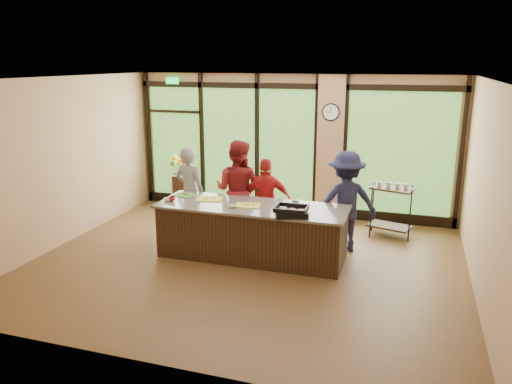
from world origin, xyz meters
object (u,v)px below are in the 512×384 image
Objects in this scene: cook_left at (190,192)px; bar_cart at (391,204)px; island_base at (252,233)px; flower_stand at (182,190)px; cook_right at (346,202)px; roasting_pan at (291,213)px.

cook_left is 3.81m from bar_cart.
cook_left is at bearing 154.99° from island_base.
flower_stand is at bearing -46.30° from cook_left.
cook_right is 3.59× the size of roasting_pan.
bar_cart reaches higher than roasting_pan.
bar_cart is (3.64, 1.12, -0.24)m from cook_left.
cook_right is 4.29m from flower_stand.
cook_left is 2.90m from cook_right.
bar_cart is (1.42, 2.17, -0.33)m from roasting_pan.
cook_left is 2.12m from flower_stand.
island_base is at bearing -58.15° from flower_stand.
cook_right is (1.45, 0.83, 0.45)m from island_base.
cook_left is 1.65× the size of bar_cart.
bar_cart is at bearing 39.48° from island_base.
cook_right is 2.39× the size of flower_stand.
cook_right reaches higher than cook_left.
cook_left is 3.52× the size of roasting_pan.
bar_cart reaches higher than island_base.
flower_stand is (-1.04, 1.77, -0.50)m from cook_left.
roasting_pan is at bearing 38.05° from cook_right.
roasting_pan is at bearing -25.65° from island_base.
flower_stand is 0.70× the size of bar_cart.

